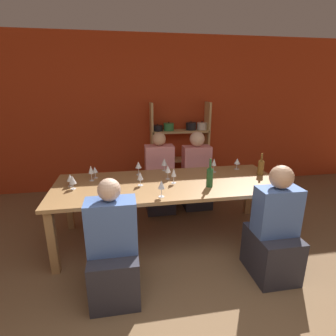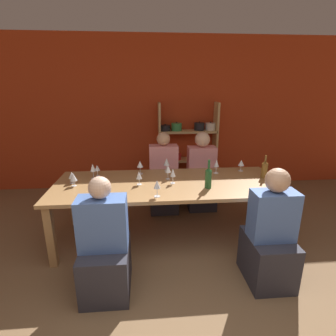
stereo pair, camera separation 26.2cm
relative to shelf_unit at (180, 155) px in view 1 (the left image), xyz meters
The scene contains 21 objects.
wall_back_red 0.90m from the shelf_unit, 158.23° to the left, with size 8.80×0.06×2.70m.
shelf_unit is the anchor object (origin of this frame).
dining_table 1.77m from the shelf_unit, 106.25° to the right, with size 2.70×1.06×0.74m.
wine_bottle_green 1.79m from the shelf_unit, 66.43° to the right, with size 0.08×0.08×0.29m.
wine_bottle_dark 1.93m from the shelf_unit, 92.08° to the right, with size 0.08×0.08×0.33m.
wine_glass_red_a 1.45m from the shelf_unit, 68.74° to the right, with size 0.08×0.08×0.15m.
wine_glass_red_b 1.43m from the shelf_unit, 83.48° to the right, with size 0.07×0.07×0.18m.
wine_glass_red_c 2.32m from the shelf_unit, 135.14° to the right, with size 0.08×0.08×0.14m.
wine_glass_empty_a 2.06m from the shelf_unit, 133.81° to the right, with size 0.07×0.07×0.19m.
wine_glass_red_d 1.35m from the shelf_unit, 111.36° to the right, with size 0.08×0.08×0.17m.
wine_glass_empty_b 2.22m from the shelf_unit, 107.21° to the right, with size 0.07×0.07×0.18m.
wine_glass_red_e 1.61m from the shelf_unit, 121.84° to the right, with size 0.08×0.08×0.18m.
wine_glass_white_a 1.81m from the shelf_unit, 104.55° to the right, with size 0.06×0.06×0.18m.
wine_glass_red_f 2.36m from the shelf_unit, 132.76° to the right, with size 0.08×0.08×0.16m.
wine_glass_empty_c 1.97m from the shelf_unit, 134.97° to the right, with size 0.07×0.07×0.14m.
wine_glass_red_g 1.68m from the shelf_unit, 107.36° to the right, with size 0.07×0.07×0.18m.
wine_glass_white_b 1.95m from the shelf_unit, 115.89° to the right, with size 0.07×0.07×0.16m.
person_near_a 2.81m from the shelf_unit, 114.27° to the right, with size 0.43×0.53×1.13m.
person_far_a 1.02m from the shelf_unit, 119.84° to the right, with size 0.42×0.53×1.21m.
person_near_b 2.58m from the shelf_unit, 81.18° to the right, with size 0.41×0.51×1.16m.
person_far_b 0.85m from the shelf_unit, 83.75° to the right, with size 0.42×0.53×1.20m.
Camera 1 is at (-0.52, -0.97, 1.84)m, focal length 28.00 mm.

